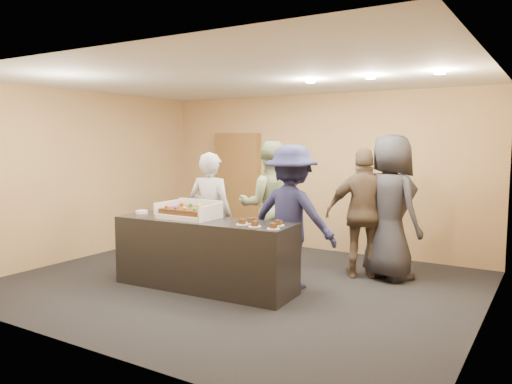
# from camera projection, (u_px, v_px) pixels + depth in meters

# --- Properties ---
(room) EXTENTS (6.04, 6.00, 2.70)m
(room) POSITION_uv_depth(u_px,v_px,m) (238.00, 183.00, 6.56)
(room) COLOR black
(room) RESTS_ON ground
(serving_counter) EXTENTS (2.44, 0.84, 0.90)m
(serving_counter) POSITION_uv_depth(u_px,v_px,m) (205.00, 254.00, 6.43)
(serving_counter) COLOR black
(serving_counter) RESTS_ON floor
(storage_cabinet) EXTENTS (0.93, 0.15, 2.04)m
(storage_cabinet) POSITION_uv_depth(u_px,v_px,m) (238.00, 187.00, 9.48)
(storage_cabinet) COLOR brown
(storage_cabinet) RESTS_ON floor
(cake_box) EXTENTS (0.75, 0.52, 0.22)m
(cake_box) POSITION_uv_depth(u_px,v_px,m) (190.00, 214.00, 6.53)
(cake_box) COLOR white
(cake_box) RESTS_ON serving_counter
(sheet_cake) EXTENTS (0.64, 0.44, 0.12)m
(sheet_cake) POSITION_uv_depth(u_px,v_px,m) (188.00, 211.00, 6.51)
(sheet_cake) COLOR #3B210D
(sheet_cake) RESTS_ON cake_box
(plate_stack) EXTENTS (0.16, 0.16, 0.04)m
(plate_stack) POSITION_uv_depth(u_px,v_px,m) (142.00, 212.00, 6.92)
(plate_stack) COLOR white
(plate_stack) RESTS_ON serving_counter
(slice_a) EXTENTS (0.15, 0.15, 0.07)m
(slice_a) POSITION_uv_depth(u_px,v_px,m) (242.00, 223.00, 6.01)
(slice_a) COLOR white
(slice_a) RESTS_ON serving_counter
(slice_b) EXTENTS (0.15, 0.15, 0.07)m
(slice_b) POSITION_uv_depth(u_px,v_px,m) (251.00, 222.00, 6.08)
(slice_b) COLOR white
(slice_b) RESTS_ON serving_counter
(slice_c) EXTENTS (0.15, 0.15, 0.07)m
(slice_c) POSITION_uv_depth(u_px,v_px,m) (255.00, 225.00, 5.86)
(slice_c) COLOR white
(slice_c) RESTS_ON serving_counter
(slice_d) EXTENTS (0.15, 0.15, 0.07)m
(slice_d) POSITION_uv_depth(u_px,v_px,m) (278.00, 224.00, 5.93)
(slice_d) COLOR white
(slice_d) RESTS_ON serving_counter
(slice_e) EXTENTS (0.15, 0.15, 0.07)m
(slice_e) POSITION_uv_depth(u_px,v_px,m) (273.00, 227.00, 5.71)
(slice_e) COLOR white
(slice_e) RESTS_ON serving_counter
(person_server_grey) EXTENTS (0.70, 0.52, 1.75)m
(person_server_grey) POSITION_uv_depth(u_px,v_px,m) (211.00, 215.00, 6.96)
(person_server_grey) COLOR #ACACB1
(person_server_grey) RESTS_ON floor
(person_sage_man) EXTENTS (1.17, 1.11, 1.90)m
(person_sage_man) POSITION_uv_depth(u_px,v_px,m) (270.00, 205.00, 7.39)
(person_sage_man) COLOR gray
(person_sage_man) RESTS_ON floor
(person_navy_man) EXTENTS (1.20, 0.70, 1.86)m
(person_navy_man) POSITION_uv_depth(u_px,v_px,m) (292.00, 217.00, 6.41)
(person_navy_man) COLOR #1E2045
(person_navy_man) RESTS_ON floor
(person_brown_extra) EXTENTS (1.15, 0.87, 1.81)m
(person_brown_extra) POSITION_uv_depth(u_px,v_px,m) (364.00, 213.00, 6.91)
(person_brown_extra) COLOR brown
(person_brown_extra) RESTS_ON floor
(person_dark_suit) EXTENTS (1.16, 1.07, 1.99)m
(person_dark_suit) POSITION_uv_depth(u_px,v_px,m) (391.00, 207.00, 6.85)
(person_dark_suit) COLOR #26262B
(person_dark_suit) RESTS_ON floor
(ceiling_spotlights) EXTENTS (1.72, 0.12, 0.03)m
(ceiling_spotlights) POSITION_uv_depth(u_px,v_px,m) (371.00, 77.00, 6.01)
(ceiling_spotlights) COLOR #FFEAC6
(ceiling_spotlights) RESTS_ON ceiling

